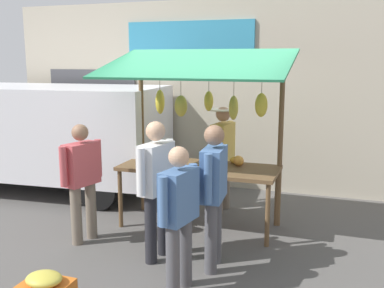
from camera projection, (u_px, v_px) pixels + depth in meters
name	position (u px, v px, depth m)	size (l,w,h in m)	color
ground_plane	(199.00, 226.00, 6.41)	(40.00, 40.00, 0.00)	#514F4C
street_backdrop	(233.00, 96.00, 8.16)	(9.00, 0.30, 3.40)	#B2A893
market_stall	(199.00, 119.00, 6.17)	(2.50, 1.46, 2.50)	brown
vendor_with_sunhat	(223.00, 150.00, 6.88)	(0.43, 0.70, 1.64)	#726656
shopper_in_striped_shirt	(156.00, 181.00, 5.20)	(0.29, 0.70, 1.66)	#232328
shopper_with_shopping_bag	(179.00, 211.00, 4.47)	(0.30, 0.65, 1.52)	#4C4C51
shopper_in_grey_tee	(214.00, 187.00, 4.96)	(0.26, 0.70, 1.65)	#4C4C51
shopper_with_ponytail	(82.00, 175.00, 5.73)	(0.33, 0.65, 1.55)	#726656
parked_van	(34.00, 128.00, 8.12)	(4.52, 2.17, 1.88)	silver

